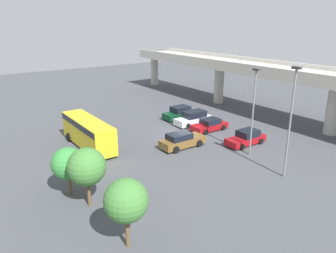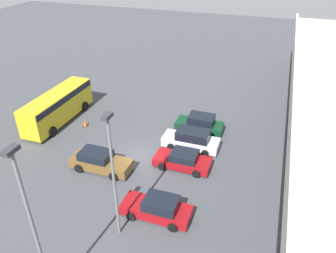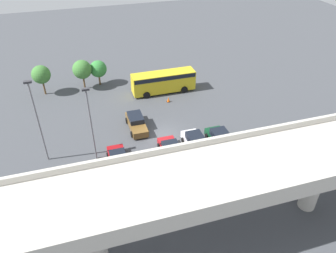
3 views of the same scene
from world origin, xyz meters
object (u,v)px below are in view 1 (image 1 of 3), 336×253
at_px(parked_car_3, 182,140).
at_px(shuttle_bus, 88,131).
at_px(parked_car_2, 210,125).
at_px(parked_car_0, 180,113).
at_px(parked_car_4, 246,138).
at_px(tree_front_left, 68,164).
at_px(tree_front_centre, 87,167).
at_px(lamp_post_mid_lot, 291,116).
at_px(tree_front_right, 126,201).
at_px(traffic_cone, 116,139).
at_px(parked_car_1, 194,118).
at_px(lamp_post_near_aisle, 253,106).

bearing_deg(parked_car_3, shuttle_bus, 143.73).
bearing_deg(parked_car_3, parked_car_2, 21.85).
distance_m(parked_car_0, parked_car_4, 11.30).
distance_m(tree_front_left, tree_front_centre, 2.37).
distance_m(parked_car_0, lamp_post_mid_lot, 19.02).
bearing_deg(lamp_post_mid_lot, parked_car_2, 166.15).
distance_m(tree_front_centre, tree_front_right, 5.46).
bearing_deg(shuttle_bus, parked_car_2, 76.75).
bearing_deg(traffic_cone, tree_front_left, -43.92).
bearing_deg(parked_car_4, parked_car_2, -89.90).
bearing_deg(lamp_post_mid_lot, parked_car_1, 168.98).
height_order(parked_car_3, traffic_cone, parked_car_3).
bearing_deg(parked_car_0, traffic_cone, 13.88).
distance_m(parked_car_4, lamp_post_near_aisle, 4.97).
xyz_separation_m(tree_front_left, traffic_cone, (-8.13, 7.83, -2.17)).
height_order(parked_car_3, lamp_post_mid_lot, lamp_post_mid_lot).
bearing_deg(lamp_post_near_aisle, tree_front_right, -72.50).
height_order(parked_car_0, tree_front_centre, tree_front_centre).
relative_size(parked_car_0, traffic_cone, 6.20).
xyz_separation_m(parked_car_0, lamp_post_mid_lot, (18.24, -3.02, 4.47)).
height_order(lamp_post_near_aisle, traffic_cone, lamp_post_near_aisle).
xyz_separation_m(parked_car_3, tree_front_centre, (4.94, -12.02, 2.21)).
xyz_separation_m(parked_car_1, lamp_post_mid_lot, (15.41, -3.00, 4.47)).
xyz_separation_m(lamp_post_mid_lot, tree_front_right, (0.25, -14.88, -2.30)).
bearing_deg(parked_car_2, tree_front_left, 15.32).
distance_m(parked_car_3, parked_car_4, 6.83).
bearing_deg(parked_car_3, parked_car_0, 53.72).
bearing_deg(parked_car_4, tree_front_centre, 5.47).
xyz_separation_m(parked_car_0, parked_car_1, (2.84, -0.02, 0.00)).
bearing_deg(tree_front_centre, lamp_post_near_aisle, 88.77).
bearing_deg(tree_front_right, parked_car_0, 135.93).
height_order(parked_car_4, tree_front_left, tree_front_left).
bearing_deg(parked_car_1, shuttle_bus, -1.60).
bearing_deg(parked_car_1, tree_front_right, 41.21).
height_order(parked_car_1, parked_car_2, parked_car_1).
bearing_deg(tree_front_centre, parked_car_0, 125.97).
bearing_deg(tree_front_centre, parked_car_3, 112.33).
bearing_deg(parked_car_2, shuttle_bus, -13.25).
bearing_deg(tree_front_left, tree_front_centre, 13.96).
distance_m(shuttle_bus, tree_front_centre, 11.49).
distance_m(parked_car_3, lamp_post_near_aisle, 7.93).
bearing_deg(parked_car_1, lamp_post_mid_lot, 78.98).
distance_m(parked_car_1, tree_front_right, 23.86).
bearing_deg(tree_front_left, lamp_post_near_aisle, 81.20).
relative_size(parked_car_2, tree_front_left, 1.20).
distance_m(parked_car_2, shuttle_bus, 14.12).
bearing_deg(lamp_post_near_aisle, shuttle_bus, -132.46).
bearing_deg(parked_car_4, tree_front_right, 21.78).
bearing_deg(parked_car_0, shuttle_bus, 10.22).
relative_size(shuttle_bus, lamp_post_near_aisle, 1.06).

